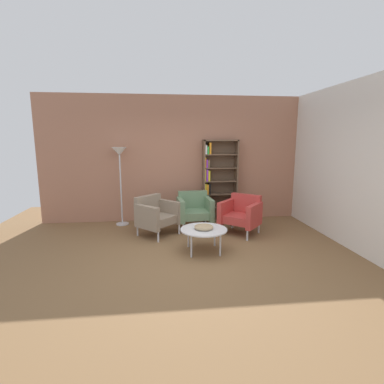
% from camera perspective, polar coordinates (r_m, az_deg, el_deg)
% --- Properties ---
extents(ground_plane, '(8.32, 8.32, 0.00)m').
position_cam_1_polar(ground_plane, '(4.80, -0.02, -13.07)').
color(ground_plane, brown).
extents(brick_back_panel, '(6.40, 0.12, 2.90)m').
position_cam_1_polar(brick_back_panel, '(6.87, -2.31, 6.48)').
color(brick_back_panel, '#A87056').
rests_on(brick_back_panel, ground_plane).
extents(plaster_right_partition, '(0.12, 5.20, 2.90)m').
position_cam_1_polar(plaster_right_partition, '(6.02, 27.55, 4.81)').
color(plaster_right_partition, silver).
rests_on(plaster_right_partition, ground_plane).
extents(bookshelf_tall, '(0.80, 0.30, 1.90)m').
position_cam_1_polar(bookshelf_tall, '(6.83, 4.89, 2.16)').
color(bookshelf_tall, brown).
rests_on(bookshelf_tall, ground_plane).
extents(coffee_table_low, '(0.80, 0.80, 0.40)m').
position_cam_1_polar(coffee_table_low, '(5.00, 2.32, -7.57)').
color(coffee_table_low, silver).
rests_on(coffee_table_low, ground_plane).
extents(decorative_bowl, '(0.32, 0.32, 0.05)m').
position_cam_1_polar(decorative_bowl, '(4.98, 2.33, -6.87)').
color(decorative_bowl, tan).
rests_on(decorative_bowl, coffee_table_low).
extents(armchair_spare_guest, '(0.95, 0.95, 0.78)m').
position_cam_1_polar(armchair_spare_guest, '(5.90, -7.10, -4.42)').
color(armchair_spare_guest, gray).
rests_on(armchair_spare_guest, ground_plane).
extents(armchair_corner_red, '(0.95, 0.94, 0.78)m').
position_cam_1_polar(armchair_corner_red, '(6.02, 9.64, -4.19)').
color(armchair_corner_red, '#B73833').
rests_on(armchair_corner_red, ground_plane).
extents(armchair_by_bookshelf, '(0.76, 0.70, 0.78)m').
position_cam_1_polar(armchair_by_bookshelf, '(6.29, 0.49, -3.41)').
color(armchair_by_bookshelf, slate).
rests_on(armchair_by_bookshelf, ground_plane).
extents(floor_lamp_torchiere, '(0.32, 0.32, 1.74)m').
position_cam_1_polar(floor_lamp_torchiere, '(6.58, -14.01, 6.01)').
color(floor_lamp_torchiere, silver).
rests_on(floor_lamp_torchiere, ground_plane).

